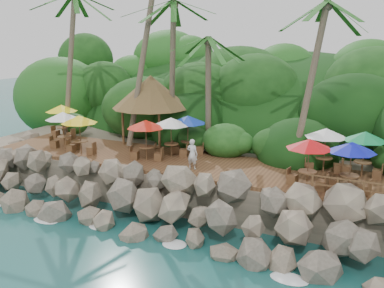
% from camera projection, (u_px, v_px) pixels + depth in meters
% --- Properties ---
extents(ground, '(140.00, 140.00, 0.00)m').
position_uv_depth(ground, '(138.00, 242.00, 20.02)').
color(ground, '#19514F').
rests_on(ground, ground).
extents(land_base, '(32.00, 25.20, 2.10)m').
position_uv_depth(land_base, '(246.00, 145.00, 33.79)').
color(land_base, gray).
rests_on(land_base, ground).
extents(jungle_hill, '(44.80, 28.00, 15.40)m').
position_uv_depth(jungle_hill, '(270.00, 138.00, 40.62)').
color(jungle_hill, '#143811').
rests_on(jungle_hill, ground).
extents(seawall, '(29.00, 4.00, 2.30)m').
position_uv_depth(seawall, '(158.00, 205.00, 21.49)').
color(seawall, gray).
rests_on(seawall, ground).
extents(terrace, '(26.00, 5.00, 0.20)m').
position_uv_depth(terrace, '(192.00, 164.00, 24.74)').
color(terrace, brown).
rests_on(terrace, land_base).
extents(jungle_foliage, '(44.00, 16.00, 12.00)m').
position_uv_depth(jungle_foliage, '(241.00, 161.00, 33.17)').
color(jungle_foliage, '#143811').
rests_on(jungle_foliage, ground).
extents(foam_line, '(25.20, 0.80, 0.06)m').
position_uv_depth(foam_line, '(141.00, 239.00, 20.28)').
color(foam_line, white).
rests_on(foam_line, ground).
extents(palapa, '(5.26, 5.26, 4.60)m').
position_uv_depth(palapa, '(151.00, 92.00, 28.62)').
color(palapa, brown).
rests_on(palapa, ground).
extents(dining_clusters, '(22.33, 5.22, 2.41)m').
position_uv_depth(dining_clusters, '(192.00, 128.00, 24.37)').
color(dining_clusters, brown).
rests_on(dining_clusters, terrace).
extents(waiter, '(0.63, 0.42, 1.70)m').
position_uv_depth(waiter, '(192.00, 154.00, 23.29)').
color(waiter, silver).
rests_on(waiter, terrace).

